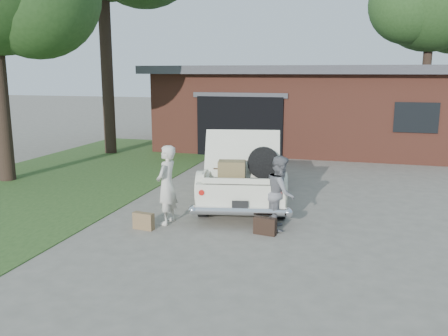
# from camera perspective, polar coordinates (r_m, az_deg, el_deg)

# --- Properties ---
(ground) EXTENTS (90.00, 90.00, 0.00)m
(ground) POSITION_cam_1_polar(r_m,az_deg,el_deg) (9.68, -0.98, -7.08)
(ground) COLOR gray
(ground) RESTS_ON ground
(grass_strip) EXTENTS (6.00, 16.00, 0.02)m
(grass_strip) POSITION_cam_1_polar(r_m,az_deg,el_deg) (14.65, -18.46, -1.20)
(grass_strip) COLOR #2D4C1E
(grass_strip) RESTS_ON ground
(house) EXTENTS (12.80, 7.80, 3.30)m
(house) POSITION_cam_1_polar(r_m,az_deg,el_deg) (20.37, 11.15, 7.33)
(house) COLOR brown
(house) RESTS_ON ground
(tree_right) EXTENTS (6.33, 5.50, 9.53)m
(tree_right) POSITION_cam_1_polar(r_m,az_deg,el_deg) (26.57, 23.95, 17.94)
(tree_right) COLOR #38281E
(tree_right) RESTS_ON ground
(sedan) EXTENTS (2.74, 5.09, 1.86)m
(sedan) POSITION_cam_1_polar(r_m,az_deg,el_deg) (11.60, 2.52, -0.30)
(sedan) COLOR beige
(sedan) RESTS_ON ground
(woman_left) EXTENTS (0.42, 0.61, 1.63)m
(woman_left) POSITION_cam_1_polar(r_m,az_deg,el_deg) (9.74, -6.91, -2.04)
(woman_left) COLOR beige
(woman_left) RESTS_ON ground
(woman_right) EXTENTS (0.64, 0.78, 1.48)m
(woman_right) POSITION_cam_1_polar(r_m,az_deg,el_deg) (9.46, 6.80, -2.95)
(woman_right) COLOR slate
(woman_right) RESTS_ON ground
(suitcase_left) EXTENTS (0.45, 0.20, 0.34)m
(suitcase_left) POSITION_cam_1_polar(r_m,az_deg,el_deg) (9.62, -9.66, -6.30)
(suitcase_left) COLOR olive
(suitcase_left) RESTS_ON ground
(suitcase_right) EXTENTS (0.46, 0.21, 0.34)m
(suitcase_right) POSITION_cam_1_polar(r_m,az_deg,el_deg) (9.22, 4.95, -6.98)
(suitcase_right) COLOR black
(suitcase_right) RESTS_ON ground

